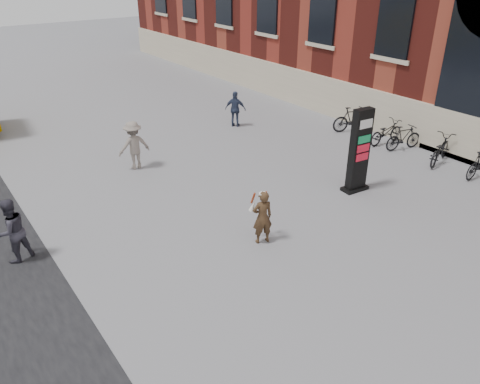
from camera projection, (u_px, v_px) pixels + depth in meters
ground at (270, 243)px, 12.69m from camera, size 100.00×100.00×0.00m
info_pylon at (359, 151)px, 14.92m from camera, size 0.93×0.52×2.78m
woman at (262, 216)px, 12.40m from camera, size 0.68×0.65×1.53m
pedestrian_a at (11, 231)px, 11.62m from camera, size 1.01×0.89×1.72m
pedestrian_b at (134, 145)px, 16.74m from camera, size 1.18×0.73×1.77m
pedestrian_c at (235, 109)px, 20.93m from camera, size 0.91×0.96×1.60m
bike_4 at (440, 149)px, 17.37m from camera, size 2.08×1.22×1.03m
bike_5 at (404, 138)px, 18.54m from camera, size 1.73×0.84×1.00m
bike_6 at (386, 132)px, 19.16m from camera, size 1.85×0.67×0.97m
bike_7 at (353, 119)px, 20.43m from camera, size 1.91×1.17×1.11m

